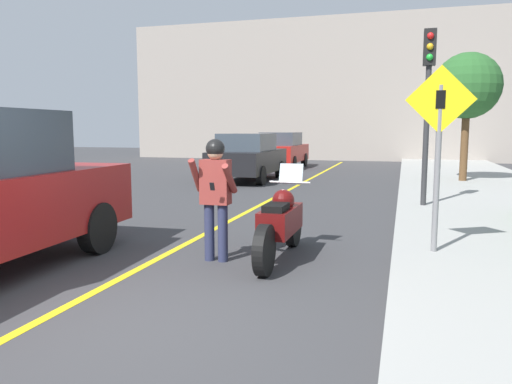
# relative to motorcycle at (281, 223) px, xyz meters

# --- Properties ---
(ground_plane) EXTENTS (80.00, 80.00, 0.00)m
(ground_plane) POSITION_rel_motorcycle_xyz_m (-1.07, -2.79, -0.52)
(ground_plane) COLOR #38383A
(road_center_line) EXTENTS (0.12, 36.00, 0.01)m
(road_center_line) POSITION_rel_motorcycle_xyz_m (-1.67, 3.21, -0.51)
(road_center_line) COLOR yellow
(road_center_line) RESTS_ON ground
(building_backdrop) EXTENTS (28.00, 1.20, 8.28)m
(building_backdrop) POSITION_rel_motorcycle_xyz_m (-1.07, 23.21, 3.63)
(building_backdrop) COLOR gray
(building_backdrop) RESTS_ON ground
(motorcycle) EXTENTS (0.62, 2.36, 1.31)m
(motorcycle) POSITION_rel_motorcycle_xyz_m (0.00, 0.00, 0.00)
(motorcycle) COLOR black
(motorcycle) RESTS_ON ground
(person_biker) EXTENTS (0.59, 0.47, 1.70)m
(person_biker) POSITION_rel_motorcycle_xyz_m (-0.84, -0.36, 0.53)
(person_biker) COLOR #282D4C
(person_biker) RESTS_ON ground
(crossing_sign) EXTENTS (0.91, 0.08, 2.52)m
(crossing_sign) POSITION_rel_motorcycle_xyz_m (2.08, 0.41, 1.16)
(crossing_sign) COLOR slate
(crossing_sign) RESTS_ON sidewalk_curb
(traffic_light) EXTENTS (0.26, 0.30, 3.79)m
(traffic_light) POSITION_rel_motorcycle_xyz_m (2.08, 4.81, 2.28)
(traffic_light) COLOR #2D2D30
(traffic_light) RESTS_ON sidewalk_curb
(street_tree) EXTENTS (2.10, 2.10, 4.10)m
(street_tree) POSITION_rel_motorcycle_xyz_m (3.50, 10.76, 2.67)
(street_tree) COLOR brown
(street_tree) RESTS_ON sidewalk_curb
(parked_car_black) EXTENTS (1.88, 4.20, 1.68)m
(parked_car_black) POSITION_rel_motorcycle_xyz_m (-3.68, 10.19, 0.34)
(parked_car_black) COLOR black
(parked_car_black) RESTS_ON ground
(parked_car_red) EXTENTS (1.88, 4.20, 1.68)m
(parked_car_red) POSITION_rel_motorcycle_xyz_m (-3.95, 16.37, 0.34)
(parked_car_red) COLOR black
(parked_car_red) RESTS_ON ground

